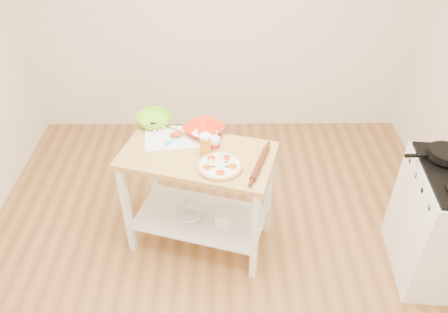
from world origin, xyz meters
The scene contains 14 objects.
room_shell centered at (0.00, 0.00, 1.35)m, with size 4.04×4.54×2.74m.
prep_island centered at (-0.16, 0.48, 0.64)m, with size 1.22×0.88×0.90m.
skillet centered at (1.56, 0.35, 0.98)m, with size 0.44×0.28×0.03m.
pizza centered at (0.00, 0.31, 0.92)m, with size 0.32×0.32×0.05m.
cutting_board centered at (-0.37, 0.67, 0.91)m, with size 0.43×0.35×0.04m.
spatula centered at (-0.36, 0.61, 0.92)m, with size 0.13×0.11×0.01m.
knife centered at (-0.45, 0.81, 0.92)m, with size 0.26×0.13×0.01m.
orange_bowl centered at (-0.12, 0.72, 0.93)m, with size 0.28×0.28×0.07m, color red.
green_bowl centered at (-0.52, 0.86, 0.94)m, with size 0.27×0.27×0.09m, color #81DB1B.
beer_pint centered at (-0.10, 0.46, 0.98)m, with size 0.08×0.08×0.17m.
yogurt_tub centered at (-0.04, 0.52, 0.95)m, with size 0.09×0.09×0.18m.
rolling_pin centered at (0.28, 0.33, 0.92)m, with size 0.04×0.04×0.38m, color #592814.
shelf_glass_bowl centered at (-0.24, 0.47, 0.29)m, with size 0.22×0.22×0.07m, color silver.
shelf_bin centered at (0.04, 0.39, 0.32)m, with size 0.13×0.13×0.13m, color white.
Camera 1 is at (0.01, -2.03, 2.79)m, focal length 35.00 mm.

